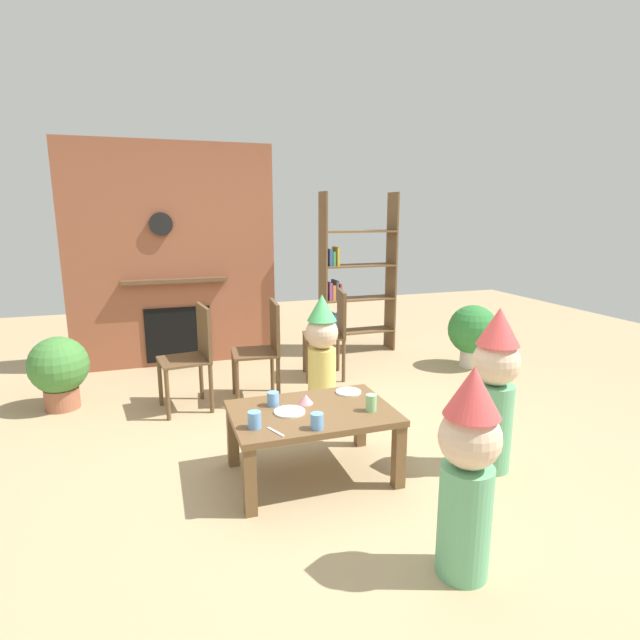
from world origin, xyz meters
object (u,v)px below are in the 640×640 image
dining_chair_middle (265,344)px  dining_chair_right (332,329)px  bookshelf (352,282)px  birthday_cake_slice (306,399)px  paper_cup_near_right (273,399)px  paper_cup_near_left (371,403)px  child_by_the_chairs (322,349)px  child_in_pink (494,386)px  potted_plant_short (59,369)px  coffee_table (312,420)px  paper_cup_center (317,421)px  paper_plate_rear (348,392)px  child_with_cone_hat (468,468)px  dining_chair_left (194,351)px  paper_cup_far_left (254,420)px  potted_plant_tall (473,331)px  paper_plate_front (290,412)px

dining_chair_middle → dining_chair_right: same height
bookshelf → birthday_cake_slice: bookshelf is taller
paper_cup_near_right → birthday_cake_slice: size_ratio=0.91×
paper_cup_near_left → dining_chair_right: dining_chair_right is taller
paper_cup_near_right → child_by_the_chairs: child_by_the_chairs is taller
child_in_pink → dining_chair_middle: child_in_pink is taller
birthday_cake_slice → paper_cup_near_left: bearing=-35.2°
child_in_pink → potted_plant_short: (-2.87, 2.05, -0.22)m
coffee_table → paper_cup_center: bearing=-101.9°
paper_plate_rear → coffee_table: bearing=-146.9°
paper_plate_rear → child_with_cone_hat: bearing=-87.2°
child_with_cone_hat → paper_cup_near_right: bearing=6.3°
paper_plate_rear → dining_chair_left: size_ratio=0.20×
birthday_cake_slice → child_by_the_chairs: (0.43, 0.94, 0.05)m
paper_cup_near_right → child_in_pink: (1.37, -0.43, 0.08)m
child_with_cone_hat → dining_chair_right: size_ratio=1.14×
bookshelf → paper_cup_far_left: bookshelf is taller
child_in_pink → potted_plant_tall: (1.23, 1.96, -0.18)m
dining_chair_middle → birthday_cake_slice: bearing=93.8°
paper_plate_rear → birthday_cake_slice: size_ratio=1.76×
child_with_cone_hat → child_in_pink: size_ratio=0.94×
dining_chair_right → paper_cup_far_left: bearing=70.2°
dining_chair_right → potted_plant_short: dining_chair_right is taller
paper_plate_rear → paper_cup_near_right: bearing=-173.3°
paper_plate_front → dining_chair_left: bearing=107.9°
paper_plate_front → paper_plate_rear: 0.52m
paper_cup_center → paper_plate_rear: 0.63m
coffee_table → potted_plant_short: (-1.72, 1.77, -0.02)m
coffee_table → child_with_cone_hat: (0.40, -1.08, 0.16)m
paper_cup_near_right → dining_chair_right: dining_chair_right is taller
paper_cup_far_left → birthday_cake_slice: paper_cup_far_left is taller
paper_cup_near_left → potted_plant_tall: size_ratio=0.16×
paper_plate_rear → dining_chair_right: 1.69m
potted_plant_short → paper_plate_rear: bearing=-37.1°
paper_plate_rear → child_in_pink: bearing=-31.4°
dining_chair_left → dining_chair_middle: same height
paper_plate_front → dining_chair_middle: size_ratio=0.22×
paper_cup_center → dining_chair_right: (0.86, 2.11, 0.01)m
coffee_table → paper_cup_center: (-0.06, -0.28, 0.12)m
coffee_table → paper_cup_near_left: 0.39m
child_in_pink → paper_plate_rear: bearing=-17.7°
paper_cup_far_left → dining_chair_left: dining_chair_left is taller
dining_chair_left → dining_chair_middle: bearing=173.9°
paper_cup_center → paper_plate_rear: paper_cup_center is taller
child_with_cone_hat → dining_chair_left: 2.71m
birthday_cake_slice → potted_plant_tall: size_ratio=0.15×
paper_cup_center → paper_cup_far_left: bearing=159.4°
paper_cup_near_right → child_with_cone_hat: 1.38m
paper_cup_near_left → dining_chair_left: dining_chair_left is taller
child_with_cone_hat → child_in_pink: (0.75, 0.80, 0.04)m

